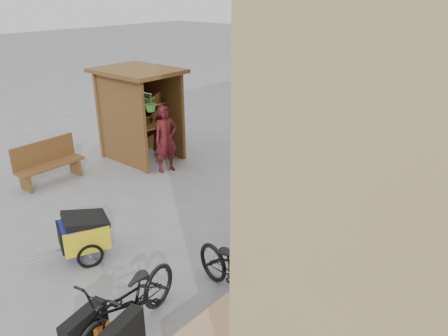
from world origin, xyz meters
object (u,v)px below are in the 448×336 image
Objects in this scene: person_kiosk at (166,139)px; bike_2 at (311,220)px; shopping_carts at (428,149)px; bench at (48,162)px; bike_6 at (370,178)px; child_trailer at (84,232)px; bike_5 at (338,186)px; bike_0 at (239,272)px; bike_3 at (317,208)px; cargo_bike at (127,305)px; bike_7 at (373,168)px; bike_4 at (334,197)px; bike_1 at (272,248)px; kiosk at (137,102)px.

person_kiosk reaches higher than bike_2.
person_kiosk reaches higher than shopping_carts.
bench reaches higher than bike_6.
bike_5 is (2.48, 4.46, 0.02)m from child_trailer.
bike_3 is at bearing 15.51° from bike_0.
shopping_carts is 6.71m from bike_0.
bike_5 is at bearing 16.11° from bike_0.
cargo_bike reaches higher than bike_7.
shopping_carts is 3.50m from bike_4.
bike_2 is (0.06, 1.12, 0.04)m from bike_1.
cargo_bike reaches higher than bike_1.
bike_1 is (-0.62, -5.79, -0.20)m from shopping_carts.
bike_1 is at bearing -97.93° from person_kiosk.
bike_6 is at bearing 85.40° from child_trailer.
kiosk is 1.58× the size of bike_5.
shopping_carts is at bearing -31.60° from bike_5.
bike_4 is at bearing 23.06° from bench.
bike_6 is at bearing -53.26° from person_kiosk.
bike_0 reaches higher than child_trailer.
bench and bike_7 have the same top height.
bike_4 is at bearing -6.60° from bike_1.
cargo_bike is 2.47m from bike_1.
bench is at bearing 103.35° from bike_5.
bike_5 is at bearing 73.19° from cargo_bike.
bike_5 is (-0.86, -2.99, -0.18)m from shopping_carts.
bike_3 is at bearing -168.73° from bike_7.
person_kiosk is at bearing 84.32° from bike_2.
cargo_bike is 1.10× the size of bike_2.
shopping_carts is 1.27× the size of bike_7.
shopping_carts is 1.21× the size of bike_6.
child_trailer is 2.85m from bike_0.
bench is at bearing -177.32° from child_trailer.
person_kiosk is 1.12× the size of bike_3.
bike_0 is (6.09, -0.48, -0.01)m from bench.
bike_7 is at bearing -112.22° from shopping_carts.
person_kiosk reaches higher than bike_5.
bench is 6.31m from bike_2.
shopping_carts reaches higher than child_trailer.
cargo_bike reaches higher than bike_0.
person_kiosk reaches higher than bike_7.
person_kiosk is 1.07× the size of bike_5.
bike_1 is at bearing -158.31° from bike_4.
bike_7 is at bearing 72.49° from cargo_bike.
bench is at bearing 147.52° from cargo_bike.
bench is at bearing -137.10° from shopping_carts.
bike_5 reaches higher than bike_6.
shopping_carts reaches higher than bike_4.
bike_2 is at bearing 174.43° from bike_5.
child_trailer is 0.74× the size of bike_2.
bike_3 is 0.90× the size of bike_7.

